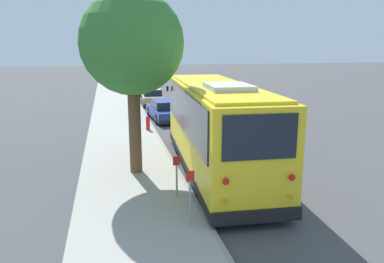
{
  "coord_description": "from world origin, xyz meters",
  "views": [
    {
      "loc": [
        -12.07,
        4.5,
        4.81
      ],
      "look_at": [
        2.67,
        1.17,
        1.3
      ],
      "focal_mm": 35.0,
      "sensor_mm": 36.0,
      "label": 1
    }
  ],
  "objects": [
    {
      "name": "parked_sedan_blue",
      "position": [
        11.94,
        0.95,
        0.6
      ],
      "size": [
        4.75,
        1.92,
        1.29
      ],
      "rotation": [
        0.0,
        0.0,
        0.06
      ],
      "color": "navy",
      "rests_on": "ground"
    },
    {
      "name": "parked_sedan_silver",
      "position": [
        31.81,
        0.9,
        0.62
      ],
      "size": [
        4.32,
        1.89,
        1.33
      ],
      "rotation": [
        0.0,
        0.0,
        -0.04
      ],
      "color": "#A8AAAF",
      "rests_on": "ground"
    },
    {
      "name": "ground_plane",
      "position": [
        0.0,
        0.0,
        0.0
      ],
      "size": [
        160.0,
        160.0,
        0.0
      ],
      "primitive_type": "plane",
      "color": "#474749"
    },
    {
      "name": "parked_sedan_tan",
      "position": [
        18.53,
        0.94,
        0.6
      ],
      "size": [
        4.23,
        1.84,
        1.31
      ],
      "rotation": [
        0.0,
        0.0,
        -0.04
      ],
      "color": "tan",
      "rests_on": "ground"
    },
    {
      "name": "street_tree",
      "position": [
        1.58,
        3.59,
        5.09
      ],
      "size": [
        3.66,
        3.66,
        7.11
      ],
      "color": "brown",
      "rests_on": "sidewalk_slab"
    },
    {
      "name": "shuttle_bus",
      "position": [
        1.19,
        0.57,
        1.91
      ],
      "size": [
        9.94,
        3.03,
        3.57
      ],
      "rotation": [
        0.0,
        0.0,
        -0.06
      ],
      "color": "yellow",
      "rests_on": "ground"
    },
    {
      "name": "fire_hydrant",
      "position": [
        8.46,
        2.39,
        0.55
      ],
      "size": [
        0.22,
        0.22,
        0.81
      ],
      "color": "red",
      "rests_on": "sidewalk_slab"
    },
    {
      "name": "sidewalk_slab",
      "position": [
        0.0,
        3.88,
        0.07
      ],
      "size": [
        80.0,
        3.56,
        0.15
      ],
      "primitive_type": "cube",
      "color": "#A3A099",
      "rests_on": "ground"
    },
    {
      "name": "curb_strip",
      "position": [
        0.0,
        2.03,
        0.07
      ],
      "size": [
        80.0,
        0.14,
        0.15
      ],
      "primitive_type": "cube",
      "color": "gray",
      "rests_on": "ground"
    },
    {
      "name": "parked_sedan_white",
      "position": [
        25.33,
        0.78,
        0.6
      ],
      "size": [
        4.49,
        1.8,
        1.3
      ],
      "rotation": [
        0.0,
        0.0,
        0.03
      ],
      "color": "silver",
      "rests_on": "ground"
    },
    {
      "name": "sign_post_far",
      "position": [
        -1.23,
        2.54,
        0.83
      ],
      "size": [
        0.06,
        0.22,
        1.32
      ],
      "color": "gray",
      "rests_on": "sidewalk_slab"
    },
    {
      "name": "sign_post_near",
      "position": [
        -3.19,
        2.54,
        0.93
      ],
      "size": [
        0.06,
        0.22,
        1.51
      ],
      "color": "gray",
      "rests_on": "sidewalk_slab"
    }
  ]
}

